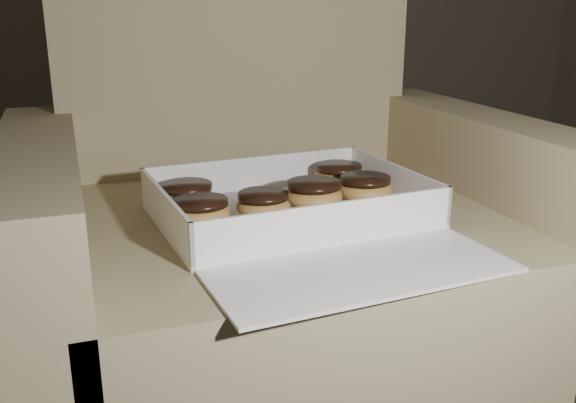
{
  "coord_description": "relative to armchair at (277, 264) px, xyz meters",
  "views": [
    {
      "loc": [
        -0.45,
        -0.53,
        0.75
      ],
      "look_at": [
        -0.14,
        0.39,
        0.44
      ],
      "focal_mm": 40.0,
      "sensor_mm": 36.0,
      "label": 1
    }
  ],
  "objects": [
    {
      "name": "crumb_a",
      "position": [
        -0.19,
        -0.21,
        0.13
      ],
      "size": [
        0.01,
        0.01,
        0.0
      ],
      "primitive_type": "ellipsoid",
      "color": "black",
      "rests_on": "bakery_box"
    },
    {
      "name": "crumb_b",
      "position": [
        0.04,
        -0.13,
        0.13
      ],
      "size": [
        0.01,
        0.01,
        0.0
      ],
      "primitive_type": "ellipsoid",
      "color": "black",
      "rests_on": "bakery_box"
    },
    {
      "name": "donut_a",
      "position": [
        0.03,
        -0.09,
        0.16
      ],
      "size": [
        0.09,
        0.09,
        0.05
      ],
      "color": "#BD8942",
      "rests_on": "bakery_box"
    },
    {
      "name": "crumb_d",
      "position": [
        -0.17,
        -0.14,
        0.13
      ],
      "size": [
        0.01,
        0.01,
        0.0
      ],
      "primitive_type": "ellipsoid",
      "color": "black",
      "rests_on": "bakery_box"
    },
    {
      "name": "donut_d",
      "position": [
        0.12,
        0.01,
        0.15
      ],
      "size": [
        0.09,
        0.09,
        0.04
      ],
      "color": "#BD8942",
      "rests_on": "bakery_box"
    },
    {
      "name": "bakery_box",
      "position": [
        -0.01,
        -0.14,
        0.14
      ],
      "size": [
        0.44,
        0.5,
        0.07
      ],
      "rotation": [
        0.0,
        0.0,
        0.08
      ],
      "color": "white",
      "rests_on": "armchair"
    },
    {
      "name": "crumb_e",
      "position": [
        -0.15,
        -0.15,
        0.13
      ],
      "size": [
        0.01,
        0.01,
        0.0
      ],
      "primitive_type": "ellipsoid",
      "color": "black",
      "rests_on": "bakery_box"
    },
    {
      "name": "donut_f",
      "position": [
        -0.16,
        -0.12,
        0.15
      ],
      "size": [
        0.09,
        0.09,
        0.04
      ],
      "color": "#BD8942",
      "rests_on": "bakery_box"
    },
    {
      "name": "crumb_c",
      "position": [
        -0.12,
        -0.24,
        0.13
      ],
      "size": [
        0.01,
        0.01,
        0.0
      ],
      "primitive_type": "ellipsoid",
      "color": "black",
      "rests_on": "bakery_box"
    },
    {
      "name": "donut_b",
      "position": [
        0.13,
        -0.09,
        0.15
      ],
      "size": [
        0.09,
        0.09,
        0.05
      ],
      "color": "#BD8942",
      "rests_on": "bakery_box"
    },
    {
      "name": "donut_e",
      "position": [
        -0.16,
        -0.03,
        0.15
      ],
      "size": [
        0.09,
        0.09,
        0.04
      ],
      "color": "#BD8942",
      "rests_on": "bakery_box"
    },
    {
      "name": "donut_c",
      "position": [
        -0.06,
        -0.11,
        0.15
      ],
      "size": [
        0.08,
        0.08,
        0.04
      ],
      "color": "#BD8942",
      "rests_on": "bakery_box"
    },
    {
      "name": "armchair",
      "position": [
        0.0,
        0.0,
        0.0
      ],
      "size": [
        0.88,
        0.75,
        0.92
      ],
      "color": "#998B62",
      "rests_on": "floor"
    }
  ]
}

